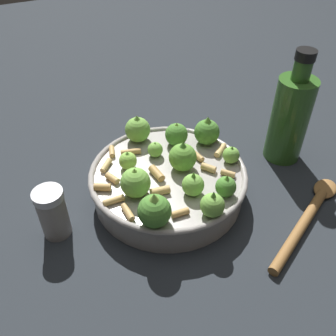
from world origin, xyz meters
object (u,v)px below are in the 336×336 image
cooking_pan (169,178)px  pepper_shaker (53,213)px  olive_oil_bottle (290,117)px  wooden_spoon (309,215)px

cooking_pan → pepper_shaker: size_ratio=3.05×
cooking_pan → olive_oil_bottle: (-0.00, -0.24, 0.05)m
cooking_pan → pepper_shaker: (-0.00, 0.19, 0.01)m
olive_oil_bottle → wooden_spoon: bearing=155.8°
pepper_shaker → olive_oil_bottle: olive_oil_bottle is taller
cooking_pan → olive_oil_bottle: size_ratio=1.23×
pepper_shaker → wooden_spoon: size_ratio=0.38×
pepper_shaker → wooden_spoon: bearing=-112.0°
pepper_shaker → olive_oil_bottle: 0.43m
cooking_pan → pepper_shaker: bearing=90.1°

